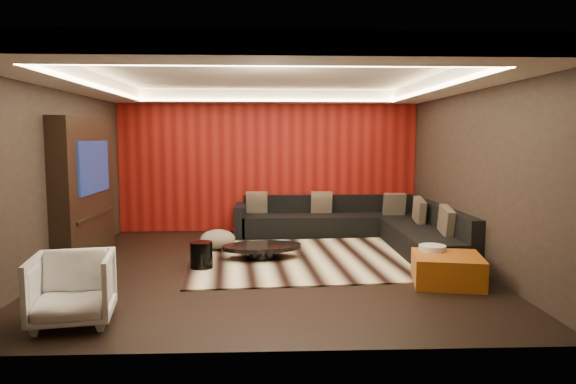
{
  "coord_description": "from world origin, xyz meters",
  "views": [
    {
      "loc": [
        -0.03,
        -7.39,
        1.89
      ],
      "look_at": [
        0.3,
        0.6,
        1.05
      ],
      "focal_mm": 32.0,
      "sensor_mm": 36.0,
      "label": 1
    }
  ],
  "objects_px": {
    "armchair": "(72,289)",
    "orange_ottoman": "(447,269)",
    "drum_stool": "(201,255)",
    "sectional_sofa": "(363,227)",
    "white_side_table": "(432,262)",
    "coffee_table": "(262,251)"
  },
  "relations": [
    {
      "from": "drum_stool",
      "to": "white_side_table",
      "type": "relative_size",
      "value": 0.85
    },
    {
      "from": "sectional_sofa",
      "to": "orange_ottoman",
      "type": "bearing_deg",
      "value": -78.43
    },
    {
      "from": "coffee_table",
      "to": "armchair",
      "type": "xyz_separation_m",
      "value": [
        -1.9,
        -2.73,
        0.24
      ]
    },
    {
      "from": "coffee_table",
      "to": "drum_stool",
      "type": "xyz_separation_m",
      "value": [
        -0.87,
        -0.58,
        0.09
      ]
    },
    {
      "from": "orange_ottoman",
      "to": "armchair",
      "type": "relative_size",
      "value": 1.07
    },
    {
      "from": "drum_stool",
      "to": "sectional_sofa",
      "type": "distance_m",
      "value": 3.33
    },
    {
      "from": "coffee_table",
      "to": "drum_stool",
      "type": "height_order",
      "value": "drum_stool"
    },
    {
      "from": "coffee_table",
      "to": "orange_ottoman",
      "type": "xyz_separation_m",
      "value": [
        2.43,
        -1.46,
        0.07
      ]
    },
    {
      "from": "armchair",
      "to": "orange_ottoman",
      "type": "bearing_deg",
      "value": 6.29
    },
    {
      "from": "drum_stool",
      "to": "orange_ottoman",
      "type": "xyz_separation_m",
      "value": [
        3.29,
        -0.88,
        -0.02
      ]
    },
    {
      "from": "coffee_table",
      "to": "sectional_sofa",
      "type": "height_order",
      "value": "sectional_sofa"
    },
    {
      "from": "white_side_table",
      "to": "orange_ottoman",
      "type": "bearing_deg",
      "value": -68.62
    },
    {
      "from": "white_side_table",
      "to": "drum_stool",
      "type": "bearing_deg",
      "value": 169.33
    },
    {
      "from": "white_side_table",
      "to": "sectional_sofa",
      "type": "xyz_separation_m",
      "value": [
        -0.47,
        2.53,
        0.04
      ]
    },
    {
      "from": "drum_stool",
      "to": "orange_ottoman",
      "type": "relative_size",
      "value": 0.45
    },
    {
      "from": "drum_stool",
      "to": "orange_ottoman",
      "type": "height_order",
      "value": "drum_stool"
    },
    {
      "from": "white_side_table",
      "to": "coffee_table",
      "type": "bearing_deg",
      "value": 153.1
    },
    {
      "from": "orange_ottoman",
      "to": "white_side_table",
      "type": "bearing_deg",
      "value": 111.38
    },
    {
      "from": "sectional_sofa",
      "to": "white_side_table",
      "type": "bearing_deg",
      "value": -79.57
    },
    {
      "from": "drum_stool",
      "to": "white_side_table",
      "type": "xyz_separation_m",
      "value": [
        3.18,
        -0.6,
        0.01
      ]
    },
    {
      "from": "sectional_sofa",
      "to": "coffee_table",
      "type": "bearing_deg",
      "value": -143.69
    },
    {
      "from": "coffee_table",
      "to": "drum_stool",
      "type": "distance_m",
      "value": 1.04
    }
  ]
}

